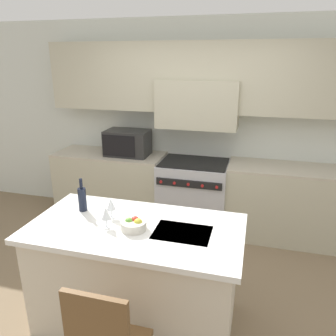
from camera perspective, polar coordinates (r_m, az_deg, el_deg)
The scene contains 10 objects.
ground_plane at distance 3.35m, azimuth -1.39°, elevation -22.55°, with size 10.00×10.00×0.00m, color #7A664C.
back_cabinetry at distance 4.35m, azimuth 5.49°, elevation 10.72°, with size 10.00×0.46×2.70m.
back_counter at distance 4.42m, azimuth 4.48°, elevation -4.47°, with size 3.93×0.62×0.94m.
range_stove at distance 4.41m, azimuth 4.43°, elevation -4.69°, with size 0.89×0.70×0.93m.
microwave at distance 4.47m, azimuth -7.06°, elevation 4.38°, with size 0.58×0.38×0.34m.
kitchen_island at distance 2.92m, azimuth -5.42°, elevation -17.94°, with size 1.72×0.91×0.93m.
wine_bottle at distance 2.96m, azimuth -14.70°, elevation -5.18°, with size 0.07×0.07×0.30m.
wine_glass_near at distance 2.63m, azimuth -10.75°, elevation -7.86°, with size 0.08×0.08×0.17m.
wine_glass_far at distance 2.78m, azimuth -9.90°, elevation -6.32°, with size 0.08×0.08×0.17m.
fruit_bowl at distance 2.61m, azimuth -5.97°, elevation -9.73°, with size 0.20×0.20×0.10m.
Camera 1 is at (0.74, -2.41, 2.20)m, focal length 35.00 mm.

